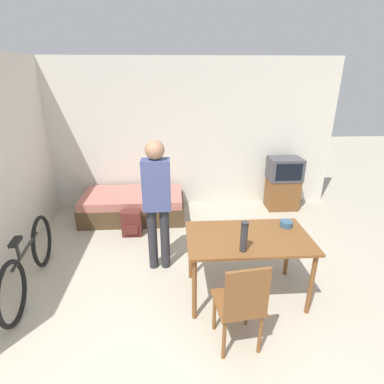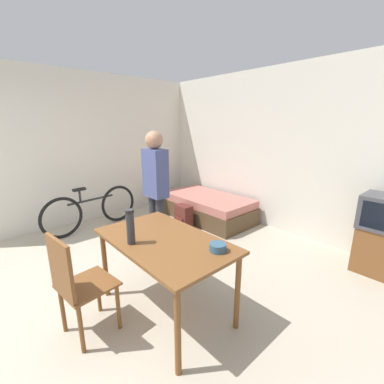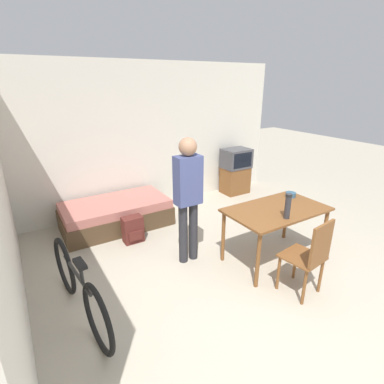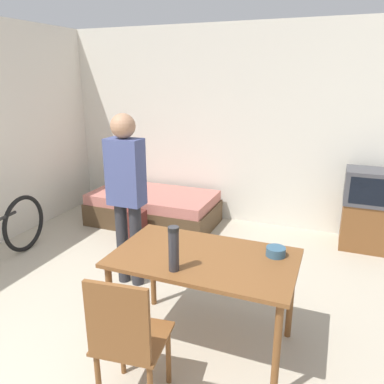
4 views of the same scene
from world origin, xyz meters
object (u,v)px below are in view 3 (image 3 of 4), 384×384
wooden_chair (311,255)px  thermos_flask (288,205)px  dining_table (276,215)px  bicycle (79,288)px  mate_bowl (291,195)px  backpack (133,230)px  person_standing (188,192)px  tv (236,171)px  daybed (116,214)px

wooden_chair → thermos_flask: thermos_flask is taller
dining_table → bicycle: same height
bicycle → mate_bowl: size_ratio=11.95×
wooden_chair → bicycle: size_ratio=0.56×
mate_bowl → backpack: 2.42m
dining_table → bicycle: bearing=174.0°
dining_table → mate_bowl: 0.54m
person_standing → backpack: size_ratio=4.13×
wooden_chair → person_standing: 1.63m
wooden_chair → mate_bowl: 1.21m
dining_table → thermos_flask: size_ratio=4.22×
bicycle → mate_bowl: 3.05m
tv → wooden_chair: 3.43m
tv → bicycle: size_ratio=0.58×
tv → mate_bowl: tv is taller
daybed → backpack: bearing=-85.8°
wooden_chair → person_standing: person_standing is taller
tv → person_standing: 2.90m
person_standing → daybed: bearing=108.9°
dining_table → daybed: bearing=125.8°
wooden_chair → person_standing: (-0.79, 1.35, 0.47)m
mate_bowl → dining_table: bearing=-157.7°
person_standing → thermos_flask: size_ratio=5.38×
bicycle → tv: bearing=29.0°
tv → wooden_chair: bearing=-115.3°
daybed → bicycle: 2.11m
wooden_chair → thermos_flask: (0.10, 0.47, 0.40)m
thermos_flask → backpack: thermos_flask is taller
person_standing → backpack: 1.27m
bicycle → backpack: size_ratio=4.13×
daybed → person_standing: 1.79m
wooden_chair → mate_bowl: bearing=53.0°
dining_table → thermos_flask: thermos_flask is taller
daybed → tv: 2.80m
daybed → dining_table: bearing=-54.2°
mate_bowl → backpack: bearing=147.2°
mate_bowl → bicycle: bearing=178.8°
mate_bowl → daybed: bearing=136.4°
bicycle → backpack: bearing=49.3°
person_standing → thermos_flask: 1.25m
thermos_flask → backpack: 2.33m
dining_table → thermos_flask: bearing=-114.1°
tv → thermos_flask: 2.99m
tv → dining_table: 2.67m
mate_bowl → tv: bearing=70.7°
dining_table → thermos_flask: (-0.12, -0.27, 0.26)m
dining_table → person_standing: 1.22m
thermos_flask → mate_bowl: bearing=37.7°
dining_table → backpack: dining_table is taller
backpack → wooden_chair: bearing=-60.4°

